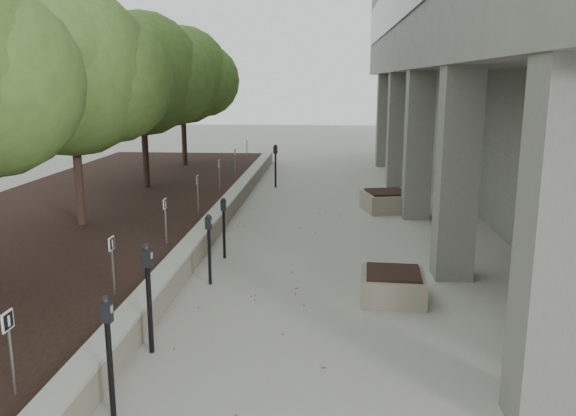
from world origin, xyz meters
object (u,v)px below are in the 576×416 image
(crabapple_tree_4, at_px, (143,100))
(parking_meter_4, at_px, (224,228))
(crabapple_tree_5, at_px, (183,96))
(planter_front, at_px, (393,285))
(crabapple_tree_3, at_px, (73,108))
(parking_meter_2, at_px, (149,299))
(parking_meter_1, at_px, (110,358))
(planter_back, at_px, (387,201))
(parking_meter_5, at_px, (276,166))
(parking_meter_3, at_px, (209,250))

(crabapple_tree_4, bearing_deg, parking_meter_4, -59.60)
(parking_meter_4, bearing_deg, crabapple_tree_5, 108.56)
(planter_front, bearing_deg, crabapple_tree_4, 129.87)
(parking_meter_4, height_order, planter_front, parking_meter_4)
(crabapple_tree_3, relative_size, parking_meter_2, 3.44)
(parking_meter_1, relative_size, planter_back, 1.15)
(crabapple_tree_4, distance_m, parking_meter_5, 5.13)
(planter_front, distance_m, planter_back, 7.13)
(parking_meter_3, bearing_deg, crabapple_tree_4, 123.26)
(parking_meter_3, bearing_deg, parking_meter_4, 99.15)
(parking_meter_1, distance_m, planter_back, 11.77)
(crabapple_tree_4, xyz_separation_m, planter_back, (7.49, -1.20, -2.82))
(parking_meter_5, bearing_deg, crabapple_tree_5, 164.51)
(parking_meter_2, bearing_deg, crabapple_tree_5, 105.67)
(crabapple_tree_3, height_order, parking_meter_4, crabapple_tree_3)
(parking_meter_2, distance_m, planter_front, 4.29)
(parking_meter_2, xyz_separation_m, parking_meter_5, (0.54, 12.96, -0.02))
(crabapple_tree_4, distance_m, planter_back, 8.10)
(parking_meter_1, height_order, parking_meter_4, parking_meter_1)
(parking_meter_2, bearing_deg, parking_meter_1, -84.62)
(crabapple_tree_5, distance_m, parking_meter_3, 13.51)
(parking_meter_3, bearing_deg, parking_meter_1, -84.26)
(parking_meter_2, relative_size, parking_meter_3, 1.18)
(parking_meter_5, distance_m, planter_front, 11.09)
(parking_meter_2, xyz_separation_m, parking_meter_4, (0.23, 4.48, -0.13))
(crabapple_tree_5, xyz_separation_m, parking_meter_1, (3.42, -17.24, -2.39))
(parking_meter_2, distance_m, parking_meter_5, 12.97)
(parking_meter_5, relative_size, planter_front, 1.39)
(planter_front, bearing_deg, parking_meter_1, -131.88)
(crabapple_tree_5, distance_m, parking_meter_1, 17.74)
(parking_meter_3, bearing_deg, parking_meter_2, -86.81)
(crabapple_tree_4, relative_size, parking_meter_5, 3.55)
(parking_meter_3, relative_size, planter_back, 1.06)
(planter_back, bearing_deg, parking_meter_5, 135.27)
(crabapple_tree_4, height_order, parking_meter_3, crabapple_tree_4)
(parking_meter_4, relative_size, planter_back, 1.04)
(crabapple_tree_5, xyz_separation_m, planter_front, (6.94, -13.31, -2.86))
(crabapple_tree_3, relative_size, parking_meter_3, 4.05)
(crabapple_tree_3, relative_size, parking_meter_1, 3.73)
(parking_meter_2, bearing_deg, planter_back, 69.83)
(parking_meter_3, height_order, parking_meter_5, parking_meter_5)
(parking_meter_5, xyz_separation_m, planter_front, (3.03, -10.66, -0.51))
(crabapple_tree_4, height_order, parking_meter_1, crabapple_tree_4)
(crabapple_tree_4, height_order, parking_meter_2, crabapple_tree_4)
(crabapple_tree_3, bearing_deg, crabapple_tree_4, 90.00)
(crabapple_tree_3, xyz_separation_m, parking_meter_2, (3.37, -5.61, -2.33))
(parking_meter_2, bearing_deg, crabapple_tree_3, 124.46)
(parking_meter_2, height_order, planter_back, parking_meter_2)
(parking_meter_4, relative_size, parking_meter_5, 0.86)
(crabapple_tree_3, xyz_separation_m, planter_front, (6.94, -3.31, -2.86))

